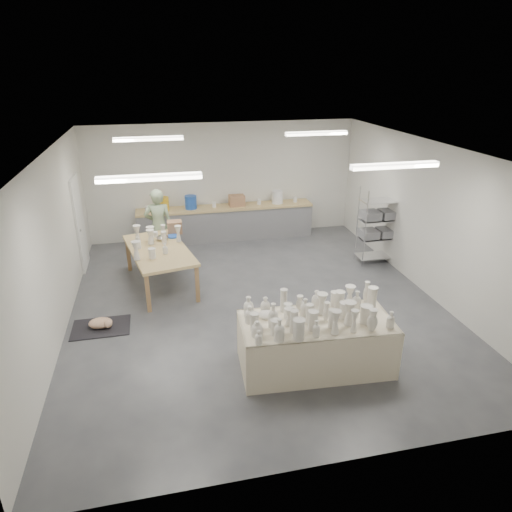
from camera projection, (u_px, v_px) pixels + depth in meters
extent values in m
plane|color=#424449|center=(256.00, 303.00, 8.97)|extent=(8.00, 8.00, 0.00)
cube|color=white|center=(256.00, 150.00, 7.80)|extent=(7.00, 8.00, 0.02)
cube|color=silver|center=(223.00, 181.00, 11.98)|extent=(7.00, 0.02, 3.00)
cube|color=silver|center=(339.00, 358.00, 4.79)|extent=(7.00, 0.02, 3.00)
cube|color=silver|center=(54.00, 247.00, 7.68)|extent=(0.02, 8.00, 3.00)
cube|color=silver|center=(427.00, 219.00, 9.08)|extent=(0.02, 8.00, 3.00)
cube|color=white|center=(80.00, 223.00, 10.20)|extent=(0.05, 0.90, 2.10)
cube|color=white|center=(150.00, 178.00, 6.11)|extent=(1.40, 0.12, 0.08)
cube|color=white|center=(395.00, 166.00, 6.83)|extent=(1.40, 0.12, 0.08)
cube|color=white|center=(148.00, 139.00, 9.26)|extent=(1.40, 0.12, 0.08)
cube|color=white|center=(316.00, 133.00, 9.98)|extent=(1.40, 0.12, 0.08)
cube|color=tan|center=(226.00, 208.00, 11.94)|extent=(4.60, 0.60, 0.06)
cube|color=slate|center=(226.00, 224.00, 12.11)|extent=(4.60, 0.55, 0.84)
cylinder|color=gold|center=(163.00, 204.00, 11.54)|extent=(0.30, 0.30, 0.34)
cylinder|color=#214FB3|center=(191.00, 202.00, 11.68)|extent=(0.30, 0.30, 0.34)
cylinder|color=white|center=(277.00, 197.00, 12.14)|extent=(0.30, 0.30, 0.34)
cube|color=#9C6B4B|center=(237.00, 201.00, 11.93)|extent=(0.40, 0.30, 0.28)
cylinder|color=white|center=(147.00, 209.00, 11.50)|extent=(0.10, 0.10, 0.14)
cylinder|color=white|center=(214.00, 205.00, 11.84)|extent=(0.10, 0.10, 0.14)
cylinder|color=white|center=(259.00, 202.00, 12.08)|extent=(0.10, 0.10, 0.14)
cylinder|color=white|center=(295.00, 199.00, 12.28)|extent=(0.10, 0.10, 0.14)
cylinder|color=silver|center=(365.00, 230.00, 10.23)|extent=(0.02, 0.02, 1.80)
cylinder|color=silver|center=(400.00, 227.00, 10.40)|extent=(0.02, 0.02, 1.80)
cylinder|color=silver|center=(357.00, 224.00, 10.63)|extent=(0.02, 0.02, 1.80)
cylinder|color=silver|center=(390.00, 221.00, 10.80)|extent=(0.02, 0.02, 1.80)
cube|color=silver|center=(375.00, 256.00, 10.81)|extent=(0.88, 0.48, 0.02)
cube|color=silver|center=(377.00, 238.00, 10.63)|extent=(0.88, 0.48, 0.02)
cube|color=silver|center=(379.00, 219.00, 10.46)|extent=(0.88, 0.48, 0.02)
cube|color=silver|center=(381.00, 200.00, 10.28)|extent=(0.88, 0.48, 0.02)
cube|color=slate|center=(369.00, 234.00, 10.54)|extent=(0.38, 0.42, 0.18)
cube|color=slate|center=(386.00, 232.00, 10.63)|extent=(0.38, 0.42, 0.18)
cube|color=slate|center=(370.00, 215.00, 10.37)|extent=(0.38, 0.42, 0.18)
cube|color=slate|center=(388.00, 214.00, 10.45)|extent=(0.38, 0.42, 0.18)
cube|color=olive|center=(315.00, 347.00, 6.98)|extent=(2.09, 1.05, 0.70)
cube|color=beige|center=(317.00, 322.00, 6.81)|extent=(2.35, 1.23, 0.03)
cube|color=beige|center=(328.00, 364.00, 6.49)|extent=(2.28, 0.18, 0.80)
cube|color=beige|center=(305.00, 326.00, 7.43)|extent=(2.28, 0.18, 0.80)
cube|color=tan|center=(159.00, 250.00, 9.41)|extent=(1.53, 2.38, 0.06)
cube|color=olive|center=(136.00, 293.00, 8.55)|extent=(0.08, 0.08, 0.77)
cube|color=olive|center=(187.00, 288.00, 8.74)|extent=(0.08, 0.08, 0.77)
cube|color=olive|center=(138.00, 252.00, 10.41)|extent=(0.08, 0.08, 0.77)
cube|color=olive|center=(180.00, 248.00, 10.60)|extent=(0.08, 0.08, 0.77)
ellipsoid|color=silver|center=(163.00, 238.00, 9.86)|extent=(0.26, 0.26, 0.12)
cylinder|color=#214FB3|center=(173.00, 236.00, 10.04)|extent=(0.26, 0.26, 0.03)
cylinder|color=white|center=(155.00, 234.00, 10.02)|extent=(0.11, 0.11, 0.12)
cube|color=#9C6B4B|center=(175.00, 227.00, 10.22)|extent=(0.32, 0.26, 0.28)
cube|color=black|center=(101.00, 327.00, 8.13)|extent=(1.00, 0.70, 0.02)
ellipsoid|color=white|center=(100.00, 323.00, 8.09)|extent=(0.45, 0.35, 0.17)
sphere|color=white|center=(108.00, 324.00, 8.03)|extent=(0.15, 0.15, 0.15)
imported|color=gray|center=(159.00, 226.00, 10.57)|extent=(0.67, 0.47, 1.75)
cylinder|color=#A52C17|center=(161.00, 245.00, 11.04)|extent=(0.40, 0.40, 0.04)
cylinder|color=silver|center=(167.00, 251.00, 11.09)|extent=(0.02, 0.02, 0.28)
cylinder|color=silver|center=(159.00, 249.00, 11.21)|extent=(0.02, 0.02, 0.28)
cylinder|color=silver|center=(157.00, 253.00, 10.99)|extent=(0.02, 0.02, 0.28)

